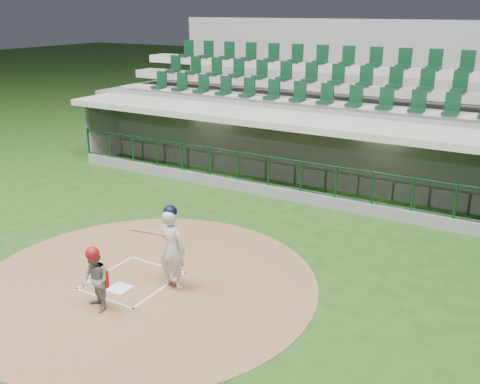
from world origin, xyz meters
name	(u,v)px	position (x,y,z in m)	size (l,w,h in m)	color
ground	(142,275)	(0.00, 0.00, 0.00)	(120.00, 120.00, 0.00)	#1D4212
dirt_circle	(146,282)	(0.30, -0.20, 0.01)	(7.20, 7.20, 0.01)	brown
home_plate	(119,288)	(0.00, -0.70, 0.02)	(0.43, 0.43, 0.02)	white
batter_box_chalk	(132,280)	(0.00, -0.30, 0.02)	(1.55, 1.80, 0.01)	white
dugout_structure	(298,153)	(0.11, 7.84, 0.96)	(16.40, 3.70, 3.00)	slate
seating_deck	(330,122)	(0.00, 10.91, 1.42)	(17.00, 6.72, 5.15)	slate
batter	(172,247)	(0.89, -0.05, 0.91)	(0.86, 0.86, 1.79)	silver
catcher	(95,279)	(0.19, -1.50, 0.65)	(0.74, 0.67, 1.31)	gray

